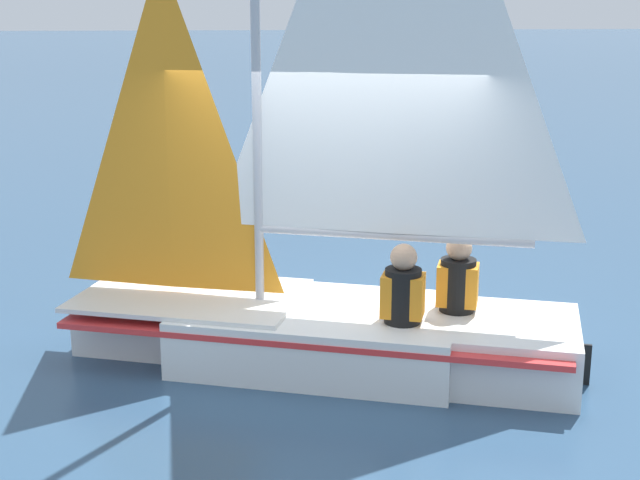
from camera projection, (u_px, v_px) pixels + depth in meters
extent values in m
plane|color=#2D4C6B|center=(320.00, 361.00, 7.82)|extent=(260.00, 260.00, 0.00)
cube|color=white|center=(320.00, 334.00, 7.76)|extent=(2.19, 2.73, 0.50)
cube|color=white|center=(141.00, 319.00, 8.12)|extent=(1.09, 1.21, 0.50)
cube|color=white|center=(517.00, 350.00, 7.39)|extent=(1.49, 1.36, 0.50)
cube|color=red|center=(320.00, 317.00, 7.72)|extent=(2.86, 4.46, 0.05)
cube|color=silver|center=(191.00, 295.00, 7.95)|extent=(1.92, 2.28, 0.04)
cylinder|color=#B7B7BC|center=(255.00, 27.00, 7.22)|extent=(0.08, 0.08, 4.72)
cylinder|color=#B7B7BC|center=(392.00, 236.00, 7.39)|extent=(0.89, 2.18, 0.07)
pyramid|color=orange|center=(167.00, 127.00, 7.61)|extent=(0.57, 1.38, 2.85)
cube|color=black|center=(586.00, 365.00, 7.29)|extent=(0.06, 0.09, 0.35)
cube|color=black|center=(401.00, 353.00, 7.39)|extent=(0.32, 0.35, 0.45)
cylinder|color=black|center=(403.00, 298.00, 7.27)|extent=(0.39, 0.39, 0.50)
cube|color=orange|center=(403.00, 295.00, 7.26)|extent=(0.36, 0.41, 0.35)
sphere|color=tan|center=(404.00, 257.00, 7.18)|extent=(0.22, 0.22, 0.22)
cube|color=black|center=(455.00, 340.00, 7.67)|extent=(0.32, 0.35, 0.45)
cylinder|color=black|center=(457.00, 287.00, 7.55)|extent=(0.39, 0.39, 0.50)
cube|color=orange|center=(458.00, 285.00, 7.55)|extent=(0.36, 0.41, 0.35)
sphere|color=tan|center=(459.00, 248.00, 7.47)|extent=(0.22, 0.22, 0.22)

